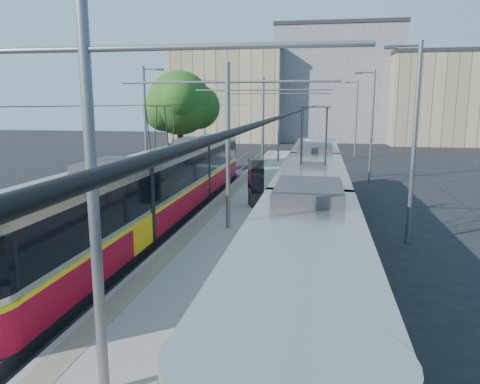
# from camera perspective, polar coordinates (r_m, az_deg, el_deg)

# --- Properties ---
(ground) EXTENTS (160.00, 160.00, 0.00)m
(ground) POSITION_cam_1_polar(r_m,az_deg,el_deg) (13.26, -8.35, -14.49)
(ground) COLOR black
(ground) RESTS_ON ground
(platform) EXTENTS (4.00, 50.00, 0.30)m
(platform) POSITION_cam_1_polar(r_m,az_deg,el_deg) (29.15, 2.00, -0.09)
(platform) COLOR gray
(platform) RESTS_ON ground
(tactile_strip_left) EXTENTS (0.70, 50.00, 0.01)m
(tactile_strip_left) POSITION_cam_1_polar(r_m,az_deg,el_deg) (29.35, -0.80, 0.30)
(tactile_strip_left) COLOR gray
(tactile_strip_left) RESTS_ON platform
(tactile_strip_right) EXTENTS (0.70, 50.00, 0.01)m
(tactile_strip_right) POSITION_cam_1_polar(r_m,az_deg,el_deg) (28.97, 4.85, 0.12)
(tactile_strip_right) COLOR gray
(tactile_strip_right) RESTS_ON platform
(rails) EXTENTS (8.71, 70.00, 0.03)m
(rails) POSITION_cam_1_polar(r_m,az_deg,el_deg) (29.18, 2.00, -0.35)
(rails) COLOR gray
(rails) RESTS_ON ground
(tram_left) EXTENTS (2.43, 27.80, 5.50)m
(tram_left) POSITION_cam_1_polar(r_m,az_deg,el_deg) (22.89, -9.38, 0.75)
(tram_left) COLOR black
(tram_left) RESTS_ON ground
(tram_right) EXTENTS (2.43, 29.36, 5.50)m
(tram_right) POSITION_cam_1_polar(r_m,az_deg,el_deg) (18.07, 8.76, -1.43)
(tram_right) COLOR black
(tram_right) RESTS_ON ground
(catenary) EXTENTS (9.20, 70.00, 7.00)m
(catenary) POSITION_cam_1_polar(r_m,az_deg,el_deg) (25.84, 1.20, 8.30)
(catenary) COLOR slate
(catenary) RESTS_ON platform
(street_lamps) EXTENTS (15.18, 38.22, 8.00)m
(street_lamps) POSITION_cam_1_polar(r_m,az_deg,el_deg) (32.63, 3.01, 8.20)
(street_lamps) COLOR slate
(street_lamps) RESTS_ON ground
(shelter) EXTENTS (0.99, 1.28, 2.48)m
(shelter) POSITION_cam_1_polar(r_m,az_deg,el_deg) (24.58, 1.93, 1.31)
(shelter) COLOR black
(shelter) RESTS_ON platform
(tree) EXTENTS (5.66, 5.24, 8.23)m
(tree) POSITION_cam_1_polar(r_m,az_deg,el_deg) (38.64, -6.81, 10.58)
(tree) COLOR #382314
(tree) RESTS_ON ground
(building_left) EXTENTS (16.32, 12.24, 13.56)m
(building_left) POSITION_cam_1_polar(r_m,az_deg,el_deg) (72.71, -1.24, 11.67)
(building_left) COLOR tan
(building_left) RESTS_ON ground
(building_centre) EXTENTS (18.36, 14.28, 16.92)m
(building_centre) POSITION_cam_1_polar(r_m,az_deg,el_deg) (75.46, 11.68, 12.70)
(building_centre) COLOR gray
(building_centre) RESTS_ON ground
(building_right) EXTENTS (14.28, 10.20, 12.52)m
(building_right) POSITION_cam_1_polar(r_m,az_deg,el_deg) (71.23, 23.28, 10.42)
(building_right) COLOR tan
(building_right) RESTS_ON ground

